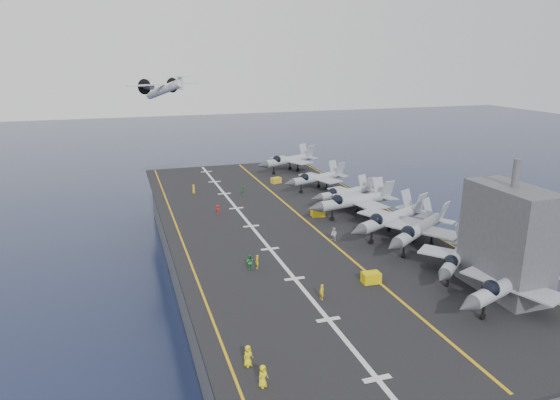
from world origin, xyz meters
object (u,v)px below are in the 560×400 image
object	(u,v)px
transport_plane	(164,89)
tow_cart_a	(371,278)
island_superstructure	(509,227)
fighter_jet_0	(508,284)

from	to	relation	value
transport_plane	tow_cart_a	bearing A→B (deg)	-78.65
tow_cart_a	island_superstructure	bearing A→B (deg)	-26.14
island_superstructure	transport_plane	xyz separation A→B (m)	(-28.08, 81.94, 10.35)
tow_cart_a	transport_plane	world-z (taller)	transport_plane
island_superstructure	transport_plane	size ratio (longest dim) A/B	0.63
island_superstructure	transport_plane	world-z (taller)	transport_plane
fighter_jet_0	tow_cart_a	world-z (taller)	fighter_jet_0
island_superstructure	transport_plane	distance (m)	87.23
island_superstructure	fighter_jet_0	xyz separation A→B (m)	(-2.30, -3.24, -4.87)
fighter_jet_0	transport_plane	size ratio (longest dim) A/B	0.74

